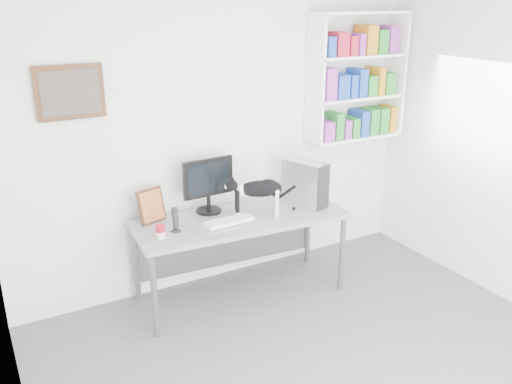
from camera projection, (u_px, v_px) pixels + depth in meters
room at (366, 212)px, 3.30m from camera, size 4.01×4.01×2.70m
bookshelf at (357, 77)px, 5.29m from camera, size 1.03×0.28×1.24m
wall_art at (70, 92)px, 4.14m from camera, size 0.52×0.04×0.42m
desk at (241, 257)px, 4.87m from camera, size 1.91×0.85×0.77m
monitor at (208, 185)px, 4.76m from camera, size 0.49×0.26×0.51m
keyboard at (228, 221)px, 4.60m from camera, size 0.44×0.18×0.03m
pc_tower at (305, 183)px, 4.97m from camera, size 0.30×0.45×0.41m
speaker at (175, 219)px, 4.41m from camera, size 0.11×0.11×0.22m
leaning_print at (151, 205)px, 4.58m from camera, size 0.27×0.17×0.31m
soup_can at (160, 232)px, 4.30m from camera, size 0.09×0.09×0.11m
cat at (258, 198)px, 4.70m from camera, size 0.57×0.35×0.34m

